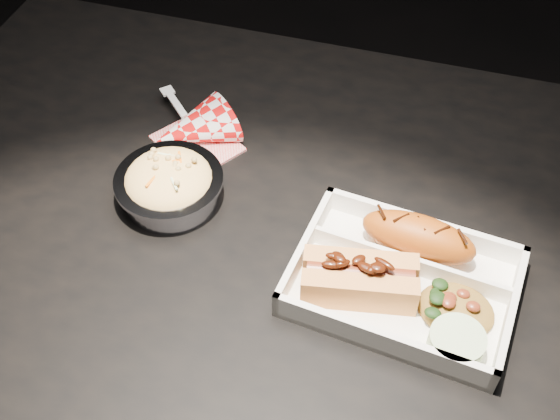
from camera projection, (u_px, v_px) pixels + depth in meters
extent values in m
cube|color=black|center=(300.00, 242.00, 0.88)|extent=(1.20, 0.80, 0.03)
cylinder|color=black|center=(91.00, 172.00, 1.49)|extent=(0.05, 0.05, 0.72)
cube|color=white|center=(401.00, 289.00, 0.81)|extent=(0.27, 0.21, 0.01)
cube|color=white|center=(423.00, 228.00, 0.85)|extent=(0.25, 0.04, 0.04)
cube|color=white|center=(380.00, 342.00, 0.75)|extent=(0.25, 0.04, 0.04)
cube|color=white|center=(305.00, 249.00, 0.83)|extent=(0.03, 0.18, 0.04)
cube|color=white|center=(509.00, 316.00, 0.77)|extent=(0.03, 0.18, 0.04)
cube|color=white|center=(409.00, 266.00, 0.82)|extent=(0.23, 0.03, 0.03)
ellipsoid|color=#B14F11|center=(418.00, 237.00, 0.83)|extent=(0.14, 0.07, 0.05)
cube|color=#E7974F|center=(359.00, 292.00, 0.78)|extent=(0.13, 0.05, 0.04)
cube|color=#E7974F|center=(360.00, 268.00, 0.80)|extent=(0.13, 0.05, 0.04)
cylinder|color=maroon|center=(360.00, 275.00, 0.78)|extent=(0.12, 0.05, 0.03)
ellipsoid|color=olive|center=(458.00, 304.00, 0.78)|extent=(0.09, 0.08, 0.03)
cylinder|color=beige|center=(456.00, 344.00, 0.74)|extent=(0.06, 0.06, 0.03)
cylinder|color=silver|center=(170.00, 189.00, 0.90)|extent=(0.12, 0.12, 0.04)
cylinder|color=silver|center=(169.00, 179.00, 0.89)|extent=(0.14, 0.14, 0.01)
ellipsoid|color=beige|center=(169.00, 179.00, 0.89)|extent=(0.11, 0.11, 0.04)
cube|color=red|center=(197.00, 143.00, 0.98)|extent=(0.14, 0.14, 0.00)
cone|color=red|center=(192.00, 129.00, 0.98)|extent=(0.15, 0.15, 0.10)
cube|color=white|center=(177.00, 105.00, 1.01)|extent=(0.05, 0.05, 0.00)
cube|color=white|center=(167.00, 91.00, 1.03)|extent=(0.03, 0.03, 0.00)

